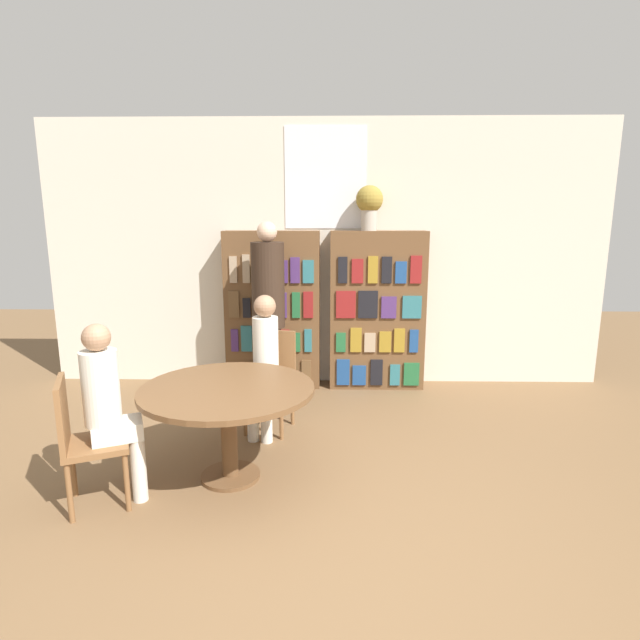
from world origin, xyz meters
The scene contains 11 objects.
ground_plane centered at (0.00, 0.00, 0.00)m, with size 16.00×16.00×0.00m, color brown.
wall_back centered at (0.00, 3.38, 1.51)m, with size 6.40×0.07×3.00m.
bookshelf_left centered at (-0.59, 3.19, 0.89)m, with size 1.06×0.34×1.78m.
bookshelf_right centered at (0.59, 3.19, 0.89)m, with size 1.06×0.34×1.78m.
flower_vase centered at (0.48, 3.19, 2.07)m, with size 0.30×0.30×0.49m.
reading_table centered at (-0.68, 1.05, 0.61)m, with size 1.27×1.27×0.72m.
chair_near_camera centered at (-1.57, 0.66, 0.50)m, with size 0.53×0.53×0.90m.
chair_left_side centered at (-0.48, 2.00, 0.50)m, with size 0.48×0.48×0.90m.
seated_reader_left centered at (-0.52, 1.82, 0.71)m, with size 0.29×0.37×1.26m.
seated_reader_right centered at (-1.40, 0.73, 0.70)m, with size 0.39×0.34×1.25m.
librarian_standing centered at (-0.58, 2.69, 1.17)m, with size 0.34×0.61×1.88m.
Camera 1 is at (0.06, -2.37, 1.91)m, focal length 28.00 mm.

